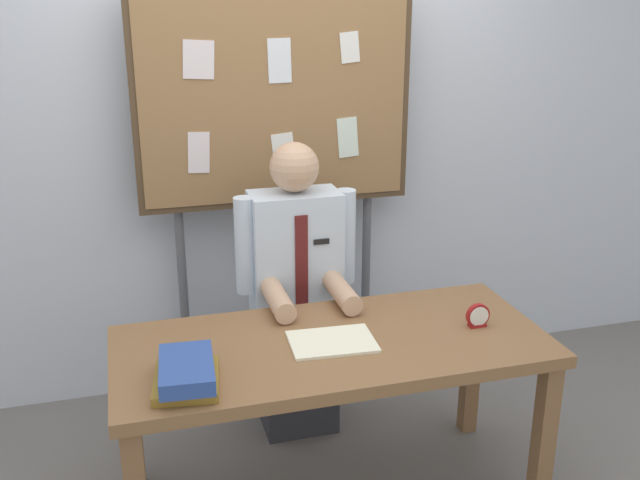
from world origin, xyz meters
name	(u,v)px	position (x,y,z in m)	size (l,w,h in m)	color
back_wall	(267,128)	(0.00, 1.14, 1.35)	(6.40, 0.08, 2.70)	silver
desk	(332,361)	(0.00, 0.00, 0.64)	(1.66, 0.73, 0.73)	brown
person	(296,302)	(0.00, 0.57, 0.64)	(0.55, 0.56, 1.38)	#2D2D33
bulletin_board	(276,108)	(0.00, 0.94, 1.48)	(1.32, 0.09, 2.01)	#4C3823
book_stack	(187,374)	(-0.57, -0.18, 0.77)	(0.25, 0.31, 0.09)	olive
open_notebook	(332,342)	(-0.01, -0.02, 0.73)	(0.32, 0.23, 0.01)	#F4EFCC
desk_clock	(478,317)	(0.59, -0.04, 0.77)	(0.10, 0.04, 0.10)	maroon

